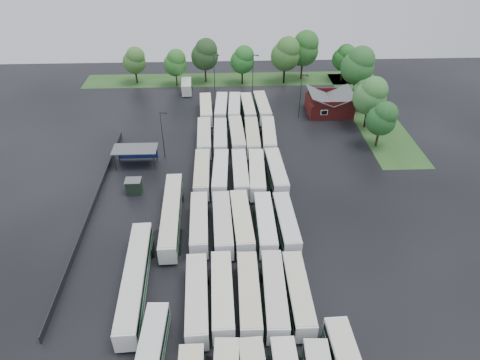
{
  "coord_description": "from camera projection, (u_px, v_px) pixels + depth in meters",
  "views": [
    {
      "loc": [
        -0.49,
        -47.91,
        43.52
      ],
      "look_at": [
        2.0,
        12.0,
        2.5
      ],
      "focal_mm": 32.0,
      "sensor_mm": 36.0,
      "label": 1
    }
  ],
  "objects": [
    {
      "name": "minibus",
      "position": [
        187.0,
        86.0,
        109.21
      ],
      "size": [
        2.89,
        6.84,
        2.93
      ],
      "rotation": [
        0.0,
        0.0,
        0.06
      ],
      "color": "silver",
      "rests_on": "ground"
    },
    {
      "name": "bus_r4c0",
      "position": [
        204.0,
        138.0,
        86.19
      ],
      "size": [
        3.03,
        12.74,
        3.53
      ],
      "rotation": [
        0.0,
        0.0,
        0.03
      ],
      "color": "white",
      "rests_on": "ground"
    },
    {
      "name": "tree_north_0",
      "position": [
        135.0,
        60.0,
        111.64
      ],
      "size": [
        5.99,
        5.99,
        9.92
      ],
      "color": "#352715",
      "rests_on": "ground"
    },
    {
      "name": "ground",
      "position": [
        230.0,
        239.0,
        64.1
      ],
      "size": [
        160.0,
        160.0,
        0.0
      ],
      "primitive_type": "plane",
      "color": "black",
      "rests_on": "ground"
    },
    {
      "name": "bus_r4c2",
      "position": [
        237.0,
        136.0,
        86.73
      ],
      "size": [
        3.18,
        12.84,
        3.55
      ],
      "rotation": [
        0.0,
        0.0,
        0.04
      ],
      "color": "white",
      "rests_on": "ground"
    },
    {
      "name": "bus_r4c4",
      "position": [
        269.0,
        136.0,
        86.7
      ],
      "size": [
        3.28,
        12.67,
        3.5
      ],
      "rotation": [
        0.0,
        0.0,
        -0.05
      ],
      "color": "white",
      "rests_on": "ground"
    },
    {
      "name": "bus_r3c2",
      "position": [
        240.0,
        173.0,
        75.45
      ],
      "size": [
        2.72,
        12.34,
        3.43
      ],
      "rotation": [
        0.0,
        0.0,
        0.01
      ],
      "color": "white",
      "rests_on": "ground"
    },
    {
      "name": "artic_bus_west_c",
      "position": [
        135.0,
        279.0,
        54.91
      ],
      "size": [
        3.43,
        19.15,
        3.54
      ],
      "rotation": [
        0.0,
        0.0,
        0.04
      ],
      "color": "white",
      "rests_on": "ground"
    },
    {
      "name": "tree_north_3",
      "position": [
        243.0,
        59.0,
        111.2
      ],
      "size": [
        6.26,
        6.26,
        10.38
      ],
      "color": "black",
      "rests_on": "ground"
    },
    {
      "name": "tree_east_1",
      "position": [
        371.0,
        95.0,
        89.79
      ],
      "size": [
        7.05,
        7.05,
        11.68
      ],
      "color": "black",
      "rests_on": "ground"
    },
    {
      "name": "bus_r1c0",
      "position": [
        197.0,
        299.0,
        52.36
      ],
      "size": [
        3.22,
        12.79,
        3.53
      ],
      "rotation": [
        0.0,
        0.0,
        0.04
      ],
      "color": "white",
      "rests_on": "ground"
    },
    {
      "name": "utility_hut",
      "position": [
        134.0,
        186.0,
        73.19
      ],
      "size": [
        2.7,
        2.2,
        2.62
      ],
      "color": "black",
      "rests_on": "ground"
    },
    {
      "name": "tree_north_4",
      "position": [
        286.0,
        54.0,
        110.74
      ],
      "size": [
        7.57,
        7.57,
        12.53
      ],
      "color": "black",
      "rests_on": "ground"
    },
    {
      "name": "tree_east_4",
      "position": [
        345.0,
        58.0,
        113.22
      ],
      "size": [
        5.95,
        5.95,
        9.85
      ],
      "color": "black",
      "rests_on": "ground"
    },
    {
      "name": "grass_strip_north",
      "position": [
        232.0,
        79.0,
        117.6
      ],
      "size": [
        80.0,
        10.0,
        0.01
      ],
      "primitive_type": "cube",
      "color": "#2A521F",
      "rests_on": "ground"
    },
    {
      "name": "bus_r2c4",
      "position": [
        286.0,
        223.0,
        64.32
      ],
      "size": [
        2.96,
        12.18,
        3.37
      ],
      "rotation": [
        0.0,
        0.0,
        0.03
      ],
      "color": "white",
      "rests_on": "ground"
    },
    {
      "name": "bus_r3c1",
      "position": [
        221.0,
        173.0,
        75.43
      ],
      "size": [
        3.09,
        12.39,
        3.42
      ],
      "rotation": [
        0.0,
        0.0,
        -0.04
      ],
      "color": "white",
      "rests_on": "ground"
    },
    {
      "name": "tree_north_1",
      "position": [
        176.0,
        62.0,
        110.2
      ],
      "size": [
        5.96,
        5.96,
        9.87
      ],
      "color": "#3B291C",
      "rests_on": "ground"
    },
    {
      "name": "bus_r4c1",
      "position": [
        221.0,
        138.0,
        86.27
      ],
      "size": [
        2.63,
        12.28,
        3.42
      ],
      "rotation": [
        0.0,
        0.0,
        -0.0
      ],
      "color": "white",
      "rests_on": "ground"
    },
    {
      "name": "bus_r1c2",
      "position": [
        249.0,
        295.0,
        52.94
      ],
      "size": [
        2.71,
        12.33,
        3.43
      ],
      "rotation": [
        0.0,
        0.0,
        -0.01
      ],
      "color": "white",
      "rests_on": "ground"
    },
    {
      "name": "grass_strip_east",
      "position": [
        370.0,
        112.0,
        100.55
      ],
      "size": [
        10.0,
        50.0,
        0.01
      ],
      "primitive_type": "cube",
      "color": "#2A521F",
      "rests_on": "ground"
    },
    {
      "name": "artic_bus_west_b",
      "position": [
        171.0,
        215.0,
        65.91
      ],
      "size": [
        3.13,
        18.57,
        3.43
      ],
      "rotation": [
        0.0,
        0.0,
        0.03
      ],
      "color": "white",
      "rests_on": "ground"
    },
    {
      "name": "brick_building",
      "position": [
        329.0,
        105.0,
        99.13
      ],
      "size": [
        10.07,
        8.6,
        5.39
      ],
      "color": "maroon",
      "rests_on": "ground"
    },
    {
      "name": "bus_r2c0",
      "position": [
        199.0,
        224.0,
        64.14
      ],
      "size": [
        3.0,
        12.48,
        3.46
      ],
      "rotation": [
        0.0,
        0.0,
        0.03
      ],
      "color": "white",
      "rests_on": "ground"
    },
    {
      "name": "lamp_post_ne",
      "position": [
        301.0,
        93.0,
        94.75
      ],
      "size": [
        1.57,
        0.31,
        10.21
      ],
      "color": "#2D2D30",
      "rests_on": "ground"
    },
    {
      "name": "bus_r5c3",
      "position": [
        248.0,
        108.0,
        97.78
      ],
      "size": [
        3.03,
        12.14,
        3.35
      ],
      "rotation": [
        0.0,
        0.0,
        0.04
      ],
      "color": "white",
      "rests_on": "ground"
    },
    {
      "name": "wash_shed",
      "position": [
        135.0,
        150.0,
        79.98
      ],
      "size": [
        8.2,
        4.2,
        3.58
      ],
      "color": "#2D2D30",
      "rests_on": "ground"
    },
    {
      "name": "bus_r1c1",
      "position": [
        222.0,
        295.0,
        52.92
      ],
      "size": [
        2.9,
        12.48,
        3.46
      ],
      "rotation": [
        0.0,
        0.0,
        0.02
      ],
      "color": "white",
      "rests_on": "ground"
    },
    {
      "name": "bus_r1c4",
      "position": [
        298.0,
        294.0,
        53.09
      ],
      "size": [
        2.64,
        12.17,
        3.38
      ],
      "rotation": [
        0.0,
        0.0,
        0.0
      ],
      "color": "white",
      "rests_on": "ground"
    },
    {
      "name": "bus_r2c2",
      "position": [
        242.0,
        222.0,
        64.29
      ],
      "size": [
        3.33,
        12.86,
        3.55
      ],
      "rotation": [
        0.0,
        0.0,
        0.05
      ],
      "color": "white",
      "rests_on": "ground"
    },
    {
      "name": "puddle_2",
      "position": [
        168.0,
        243.0,
        63.46
      ],
      "size": [
        7.07,
        7.07,
        0.01
      ],
      "primitive_type": "cylinder",
      "color": "black",
      "rests_on": "ground"
    },
    {
      "name": "lamp_post_back_e",
      "position": [
        253.0,
        71.0,
        106.47
      ],
      "size": [
        1.53,
        0.3,
        9.95
      ],
      "color": "#2D2D30",
      "rests_on": "ground"
    },
    {
      "name": "bus_r2c1",
      "position": [
        222.0,
        224.0,
        64.02
      ],
      "size": [
        3.15,
        12.82,
        3.55
      ],
      "rotation": [
        0.0,
        0.0,
        0.04
      ],
      "color": "white",
      "rests_on": "ground"
    },
    {
      "name": "bus_r4c3",
      "position": [
        252.0,
        137.0,
        86.34
      ],
      "size": [
        2.86,
        12.69,
        3.52
      ],
      "rotation": [
        0.0,
        0.0,
        -0.01
      ],
      "color": "white",
      "rests_on": "ground"
    },
    {
      "name": "bus_r1c3",
      "position": [
        274.0,
        294.0,
        52.98
      ],
      "size": [
        3.05,
        12.66,
        3.5
      ],
      "rotation": [
        0.0,
        0.0,
        -0.03
      ],
      "color": "white",
      "rests_on": "ground"
    },
    {
      "name": "tree_east_0",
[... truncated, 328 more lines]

